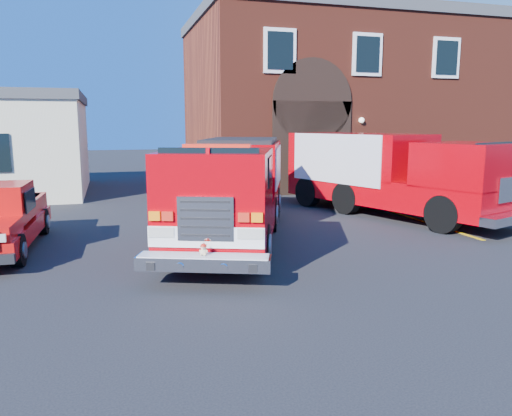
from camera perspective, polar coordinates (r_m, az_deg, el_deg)
name	(u,v)px	position (r m, az deg, el deg)	size (l,w,h in m)	color
ground	(242,254)	(11.91, -1.63, -5.25)	(100.00, 100.00, 0.00)	black
parking_stripe_near	(448,229)	(15.66, 21.04, -2.26)	(0.12, 3.00, 0.01)	yellow
parking_stripe_mid	(392,212)	(18.08, 15.31, -0.43)	(0.12, 3.00, 0.01)	yellow
parking_stripe_far	(352,199)	(20.66, 10.97, 0.96)	(0.12, 3.00, 0.01)	yellow
fire_station	(337,101)	(27.82, 9.21, 11.98)	(15.20, 10.20, 8.45)	maroon
fire_engine	(233,188)	(13.32, -2.65, 2.31)	(5.27, 8.82, 2.63)	black
secondary_truck	(390,171)	(17.39, 15.05, 4.08)	(5.19, 8.71, 2.70)	black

